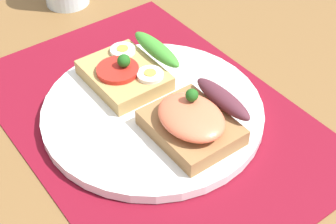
{
  "coord_description": "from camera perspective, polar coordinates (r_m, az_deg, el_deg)",
  "views": [
    {
      "loc": [
        35.49,
        -24.1,
        40.3
      ],
      "look_at": [
        3.0,
        0.0,
        3.01
      ],
      "focal_mm": 53.26,
      "sensor_mm": 36.0,
      "label": 1
    }
  ],
  "objects": [
    {
      "name": "sandwich_egg_tomato",
      "position": [
        0.61,
        -4.16,
        4.96
      ],
      "size": [
        10.14,
        9.55,
        4.06
      ],
      "color": "tan",
      "rests_on": "plate"
    },
    {
      "name": "plate",
      "position": [
        0.58,
        -1.76,
        0.09
      ],
      "size": [
        25.86,
        25.86,
        1.21
      ],
      "primitive_type": "cylinder",
      "color": "white",
      "rests_on": "placemat"
    },
    {
      "name": "placemat",
      "position": [
        0.59,
        -1.74,
        -0.46
      ],
      "size": [
        43.32,
        30.13,
        0.3
      ],
      "primitive_type": "cube",
      "color": "maroon",
      "rests_on": "ground_plane"
    },
    {
      "name": "sandwich_salmon",
      "position": [
        0.54,
        3.08,
        -0.92
      ],
      "size": [
        9.96,
        9.43,
        5.42
      ],
      "color": "olive",
      "rests_on": "plate"
    },
    {
      "name": "ground_plane",
      "position": [
        0.6,
        -1.71,
        -1.68
      ],
      "size": [
        120.0,
        90.0,
        3.2
      ],
      "primitive_type": "cube",
      "color": "brown"
    }
  ]
}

